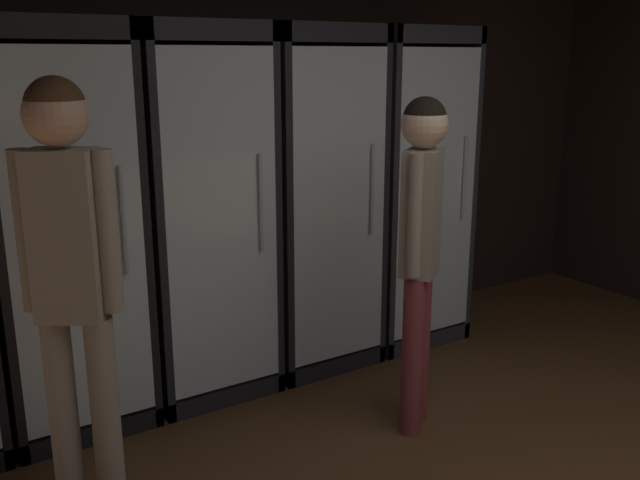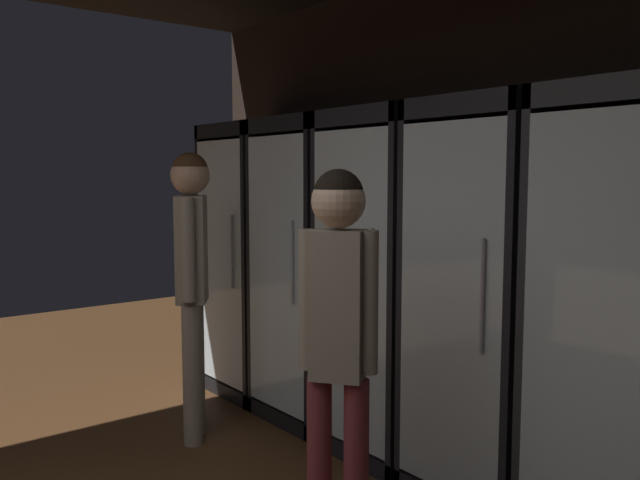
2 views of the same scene
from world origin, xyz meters
TOP-DOWN VIEW (x-y plane):
  - wall_back at (0.00, 3.03)m, footprint 6.00×0.06m
  - cooler_left at (-1.43, 2.71)m, footprint 0.67×0.66m
  - cooler_center at (-0.73, 2.71)m, footprint 0.67×0.66m
  - cooler_right at (-0.03, 2.71)m, footprint 0.67×0.66m
  - cooler_far_right at (0.67, 2.71)m, footprint 0.67×0.66m
  - shopper_near at (-1.57, 1.85)m, footprint 0.32×0.27m
  - shopper_far at (-0.03, 1.69)m, footprint 0.27×0.25m

SIDE VIEW (x-z plane):
  - cooler_left at x=-1.43m, z-range -0.02..1.94m
  - cooler_far_right at x=0.67m, z-range -0.02..1.94m
  - cooler_center at x=-0.73m, z-range -0.02..1.94m
  - cooler_right at x=-0.03m, z-range -0.02..1.94m
  - shopper_far at x=-0.03m, z-range 0.21..1.83m
  - shopper_near at x=-1.57m, z-range 0.22..1.95m
  - wall_back at x=0.00m, z-range 0.00..2.80m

